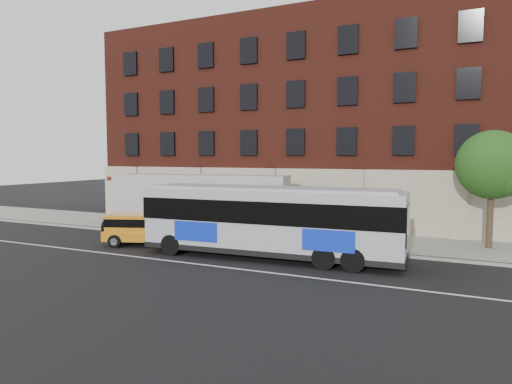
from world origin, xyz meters
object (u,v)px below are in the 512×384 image
at_px(sign_pole, 120,210).
at_px(shipping_container, 200,205).
at_px(street_tree, 493,167).
at_px(city_bus, 270,219).
at_px(yellow_suv, 141,227).

height_order(sign_pole, shipping_container, shipping_container).
bearing_deg(street_tree, city_bus, -146.83).
distance_m(sign_pole, street_tree, 22.49).
xyz_separation_m(yellow_suv, shipping_container, (1.05, 4.58, 0.88)).
distance_m(sign_pole, city_bus, 12.58).
bearing_deg(sign_pole, shipping_container, 15.00).
height_order(street_tree, yellow_suv, street_tree).
xyz_separation_m(city_bus, yellow_suv, (-7.89, -0.04, -0.93)).
relative_size(city_bus, yellow_suv, 2.76).
distance_m(street_tree, city_bus, 12.03).
xyz_separation_m(street_tree, shipping_container, (-16.69, -1.90, -2.53)).
relative_size(sign_pole, yellow_suv, 0.53).
xyz_separation_m(street_tree, yellow_suv, (-17.74, -6.48, -3.41)).
xyz_separation_m(city_bus, shipping_container, (-6.84, 4.54, -0.05)).
bearing_deg(sign_pole, yellow_suv, -36.17).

